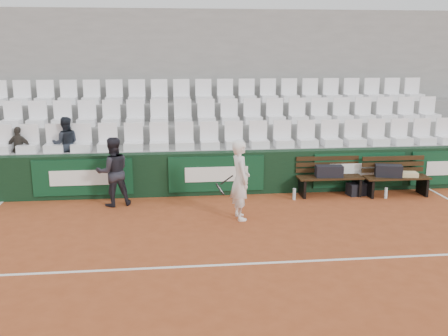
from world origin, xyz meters
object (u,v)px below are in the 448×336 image
Objects in this scene: bench_right at (396,186)px; spectator_b at (18,130)px; sports_bag_left at (329,171)px; ball_kid at (113,172)px; sports_bag_right at (388,171)px; sports_bag_ground at (357,189)px; bench_left at (330,186)px; tennis_player at (240,180)px; water_bottle_far at (386,193)px; water_bottle_near at (294,194)px; spectator_c at (64,124)px.

spectator_b reaches higher than bench_right.
ball_kid reaches higher than sports_bag_left.
spectator_b reaches higher than sports_bag_right.
sports_bag_ground is (0.69, -0.03, -0.44)m from sports_bag_left.
sports_bag_left reaches higher than bench_left.
tennis_player is at bearing -155.60° from sports_bag_ground.
water_bottle_far is at bearing -17.38° from bench_left.
bench_left is at bearing 175.81° from sports_bag_ground.
sports_bag_left is (-0.04, -0.02, 0.36)m from bench_left.
ball_kid is at bearing -177.51° from sports_bag_left.
sports_bag_right reaches higher than bench_left.
ball_kid is (-4.00, 0.03, 0.62)m from water_bottle_near.
sports_bag_right is 1.27× the size of sports_bag_ground.
tennis_player is (-3.63, -1.24, 0.21)m from sports_bag_right.
spectator_b reaches higher than bench_left.
water_bottle_far is (-0.13, -0.23, -0.46)m from sports_bag_right.
spectator_c is at bearing 167.15° from water_bottle_near.
water_bottle_far is (1.24, -0.36, -0.46)m from sports_bag_left.
sports_bag_left is 1.00m from water_bottle_near.
bench_left is 1.00× the size of ball_kid.
bench_right is 0.40m from water_bottle_far.
sports_bag_right is at bearing -175.91° from spectator_b.
water_bottle_near is (-2.23, -0.11, -0.46)m from sports_bag_right.
sports_bag_left is 6.20m from spectator_c.
sports_bag_ground is 5.59m from ball_kid.
sports_bag_ground is 3.31m from tennis_player.
bench_left is at bearing 165.60° from ball_kid.
sports_bag_right is 2.24× the size of water_bottle_near.
sports_bag_left is at bearing 31.18° from tennis_player.
ball_kid is at bearing -179.45° from bench_right.
sports_bag_right is 3.84m from tennis_player.
sports_bag_right is 2.28m from water_bottle_near.
sports_bag_right reaches higher than sports_bag_left.
bench_left reaches higher than sports_bag_ground.
bench_right is 0.89m from sports_bag_ground.
sports_bag_right is at bearing 162.55° from spectator_c.
sports_bag_left is 0.39× the size of tennis_player.
bench_right reaches higher than sports_bag_ground.
spectator_c reaches higher than ball_kid.
ball_kid is at bearing -177.29° from bench_left.
ball_kid is (-6.43, -0.06, 0.53)m from bench_right.
water_bottle_far is 0.20× the size of spectator_c.
spectator_b is at bearing -44.39° from ball_kid.
ball_kid is 1.86m from spectator_c.
tennis_player is (-3.51, -1.01, 0.67)m from water_bottle_far.
sports_bag_right is 8.58m from spectator_b.
water_bottle_far is at bearing -16.04° from sports_bag_left.
water_bottle_near is at bearing -179.43° from spectator_b.
spectator_b is (-6.23, 1.18, 1.39)m from water_bottle_near.
tennis_player is at bearing -141.11° from water_bottle_near.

